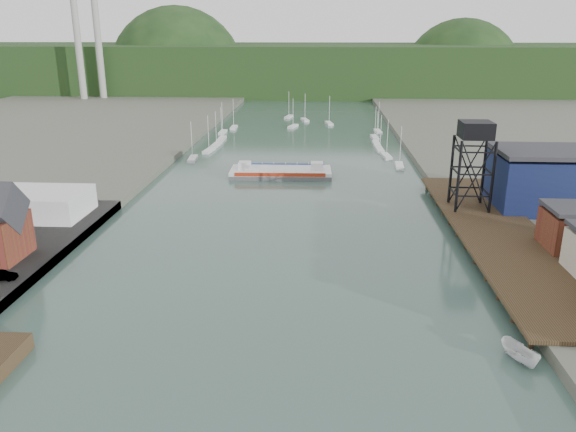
# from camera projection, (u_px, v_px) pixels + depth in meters

# --- Properties ---
(ground) EXTENTS (600.00, 600.00, 0.00)m
(ground) POSITION_uv_depth(u_px,v_px,m) (236.00, 407.00, 52.54)
(ground) COLOR #2B433B
(ground) RESTS_ON ground
(east_pier) EXTENTS (14.00, 70.00, 2.45)m
(east_pier) POSITION_uv_depth(u_px,v_px,m) (499.00, 232.00, 92.43)
(east_pier) COLOR black
(east_pier) RESTS_ON ground
(white_shed) EXTENTS (18.00, 12.00, 4.50)m
(white_shed) POSITION_uv_depth(u_px,v_px,m) (35.00, 203.00, 101.27)
(white_shed) COLOR silver
(white_shed) RESTS_ON west_quay
(lift_tower) EXTENTS (6.50, 6.50, 16.00)m
(lift_tower) POSITION_uv_depth(u_px,v_px,m) (475.00, 135.00, 100.55)
(lift_tower) COLOR black
(lift_tower) RESTS_ON east_pier
(blue_shed) EXTENTS (20.50, 14.50, 11.30)m
(blue_shed) POSITION_uv_depth(u_px,v_px,m) (550.00, 180.00, 104.27)
(blue_shed) COLOR #0C0C34
(blue_shed) RESTS_ON east_land
(marina_sailboats) EXTENTS (57.71, 92.65, 0.90)m
(marina_sailboats) POSITION_uv_depth(u_px,v_px,m) (299.00, 137.00, 183.64)
(marina_sailboats) COLOR silver
(marina_sailboats) RESTS_ON ground
(smokestacks) EXTENTS (11.20, 8.20, 60.00)m
(smokestacks) POSITION_uv_depth(u_px,v_px,m) (88.00, 38.00, 269.62)
(smokestacks) COLOR #9A9995
(smokestacks) RESTS_ON ground
(distant_hills) EXTENTS (500.00, 120.00, 80.00)m
(distant_hills) POSITION_uv_depth(u_px,v_px,m) (304.00, 72.00, 335.09)
(distant_hills) COLOR black
(distant_hills) RESTS_ON ground
(chain_ferry) EXTENTS (24.48, 10.58, 3.48)m
(chain_ferry) POSITION_uv_depth(u_px,v_px,m) (281.00, 172.00, 135.64)
(chain_ferry) COLOR #4F4F51
(chain_ferry) RESTS_ON ground
(motorboat) EXTENTS (3.94, 5.62, 2.03)m
(motorboat) POSITION_uv_depth(u_px,v_px,m) (520.00, 354.00, 59.24)
(motorboat) COLOR silver
(motorboat) RESTS_ON ground
(car_west_b) EXTENTS (3.99, 1.76, 1.28)m
(car_west_b) POSITION_uv_depth(u_px,v_px,m) (2.00, 276.00, 75.27)
(car_west_b) COLOR #999999
(car_west_b) RESTS_ON west_quay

